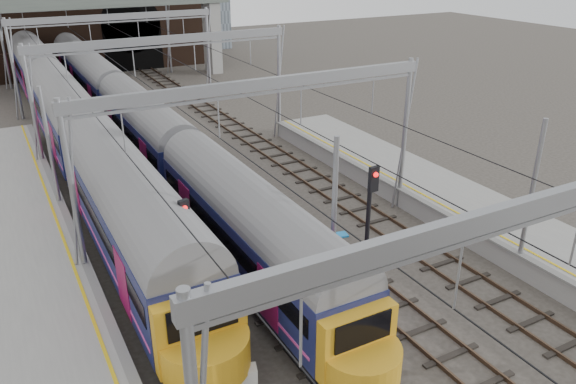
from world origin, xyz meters
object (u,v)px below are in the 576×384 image
train_second (66,114)px  signal_near_left (186,248)px  relay_cabinet (248,381)px  train_main (118,102)px  signal_near_centre (369,216)px

train_second → signal_near_left: bearing=-88.0°
relay_cabinet → train_second: bearing=109.4°
train_main → signal_near_centre: size_ratio=11.34×
train_main → signal_near_left: bearing=-97.4°
train_main → signal_near_left: signal_near_left is taller
train_second → signal_near_left: signal_near_left is taller
train_main → train_second: 4.63m
signal_near_left → signal_near_centre: 7.14m
train_second → signal_near_centre: size_ratio=9.54×
train_second → signal_near_left: (0.78, -22.47, 0.59)m
train_second → train_main: bearing=30.2°
train_second → signal_near_centre: 25.04m
signal_near_left → relay_cabinet: size_ratio=4.64×
train_second → relay_cabinet: train_second is taller
signal_near_centre → relay_cabinet: (-6.73, -3.13, -2.85)m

